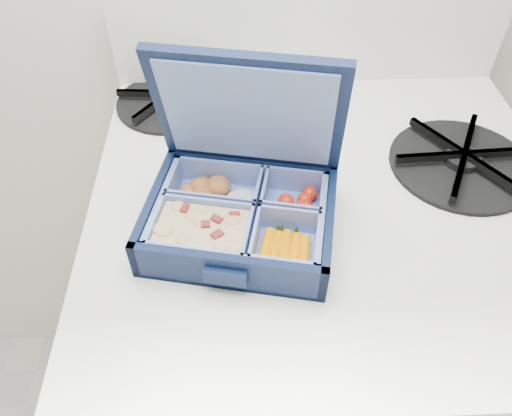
{
  "coord_description": "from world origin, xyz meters",
  "views": [
    {
      "loc": [
        -0.53,
        1.17,
        1.42
      ],
      "look_at": [
        -0.51,
        1.59,
        0.99
      ],
      "focal_mm": 35.0,
      "sensor_mm": 36.0,
      "label": 1
    }
  ],
  "objects_px": {
    "bento_box": "(241,218)",
    "fork": "(249,153)",
    "stove": "(304,352)",
    "burner_grate": "(463,158)"
  },
  "relations": [
    {
      "from": "bento_box",
      "to": "burner_grate",
      "type": "relative_size",
      "value": 1.1
    },
    {
      "from": "burner_grate",
      "to": "fork",
      "type": "height_order",
      "value": "burner_grate"
    },
    {
      "from": "stove",
      "to": "bento_box",
      "type": "bearing_deg",
      "value": -145.07
    },
    {
      "from": "stove",
      "to": "bento_box",
      "type": "height_order",
      "value": "bento_box"
    },
    {
      "from": "stove",
      "to": "bento_box",
      "type": "distance_m",
      "value": 0.53
    },
    {
      "from": "bento_box",
      "to": "burner_grate",
      "type": "distance_m",
      "value": 0.33
    },
    {
      "from": "bento_box",
      "to": "fork",
      "type": "relative_size",
      "value": 1.25
    },
    {
      "from": "stove",
      "to": "bento_box",
      "type": "relative_size",
      "value": 4.35
    },
    {
      "from": "stove",
      "to": "fork",
      "type": "height_order",
      "value": "fork"
    },
    {
      "from": "burner_grate",
      "to": "fork",
      "type": "relative_size",
      "value": 1.14
    }
  ]
}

